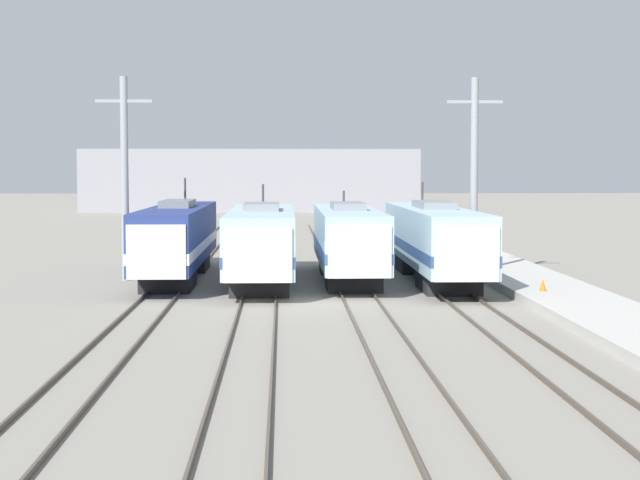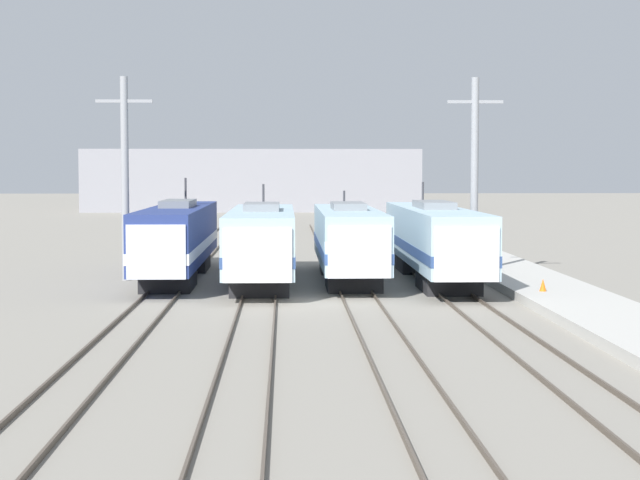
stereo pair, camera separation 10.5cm
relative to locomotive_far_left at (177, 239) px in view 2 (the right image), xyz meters
name	(u,v)px [view 2 (the right image)]	position (x,y,z in m)	size (l,w,h in m)	color
ground_plane	(309,301)	(6.47, -8.99, -2.08)	(400.00, 400.00, 0.00)	gray
rail_pair_far_left	(156,300)	(0.00, -8.99, -2.01)	(1.51, 120.00, 0.15)	#4C4238
rail_pair_center_left	(258,300)	(4.31, -8.99, -2.01)	(1.51, 120.00, 0.15)	#4C4238
rail_pair_center_right	(360,300)	(8.62, -8.99, -2.01)	(1.51, 120.00, 0.15)	#4C4238
rail_pair_far_right	(461,299)	(12.93, -8.99, -2.01)	(1.51, 120.00, 0.15)	#4C4238
locomotive_far_left	(177,239)	(0.00, 0.00, 0.00)	(2.77, 19.02, 5.13)	black
locomotive_center_left	(262,243)	(4.31, -2.23, -0.04)	(3.13, 17.48, 4.82)	#232326
locomotive_center_right	(349,241)	(8.62, -0.85, -0.05)	(2.99, 16.77, 4.45)	#232326
locomotive_far_right	(435,240)	(12.93, -1.07, -0.02)	(2.97, 19.73, 4.91)	#232326
catenary_tower_left	(125,176)	(-2.58, -0.05, 3.20)	(2.83, 0.39, 10.22)	gray
catenary_tower_right	(474,175)	(15.06, -0.05, 3.20)	(2.83, 0.39, 10.22)	gray
platform	(562,296)	(17.26, -8.99, -1.88)	(4.00, 120.00, 0.40)	#B7B5AD
traffic_cone	(543,285)	(16.45, -8.98, -1.42)	(0.30, 0.30, 0.54)	orange
depot_building	(253,180)	(1.13, 89.86, 2.00)	(44.07, 12.72, 8.17)	gray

